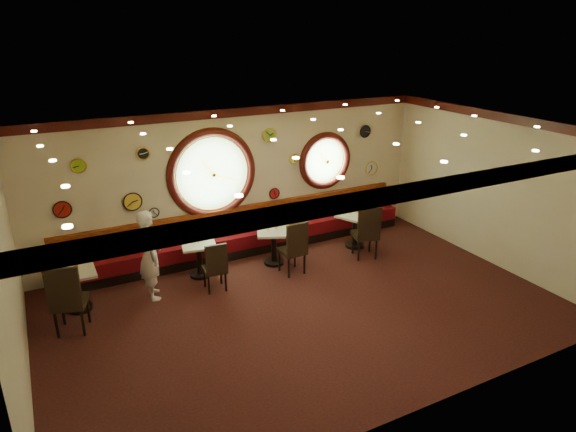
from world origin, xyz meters
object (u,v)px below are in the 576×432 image
object	(u,v)px
chair_d	(367,229)
condiment_d_salt	(350,212)
table_c	(274,243)
condiment_b_pepper	(199,241)
condiment_b_salt	(195,240)
condiment_b_bottle	(200,236)
condiment_d_pepper	(356,212)
condiment_d_bottle	(357,209)
waiter	(150,255)
chair_b	(215,264)
condiment_a_salt	(68,270)
table_d	(355,226)
condiment_c_pepper	(276,227)
table_b	(199,255)
chair_a	(67,295)
condiment_a_bottle	(76,265)
condiment_c_bottle	(278,224)
table_a	(77,286)
chair_c	(295,245)
condiment_a_pepper	(75,269)
condiment_c_salt	(268,229)

from	to	relation	value
chair_d	condiment_d_salt	size ratio (longest dim) A/B	8.05
table_c	condiment_b_pepper	size ratio (longest dim) A/B	9.97
condiment_b_salt	condiment_b_bottle	xyz separation A→B (m)	(0.14, 0.06, 0.03)
condiment_d_pepper	condiment_d_bottle	size ratio (longest dim) A/B	0.52
condiment_d_salt	condiment_d_bottle	bearing A→B (deg)	9.76
chair_d	waiter	world-z (taller)	waiter
chair_b	condiment_b_pepper	world-z (taller)	chair_b
condiment_a_salt	condiment_b_salt	xyz separation A→B (m)	(2.40, 0.32, -0.03)
chair_b	condiment_b_pepper	size ratio (longest dim) A/B	6.77
table_c	table_d	bearing A→B (deg)	-1.33
table_c	chair_b	world-z (taller)	chair_b
table_c	chair_d	world-z (taller)	chair_d
condiment_a_salt	condiment_b_pepper	size ratio (longest dim) A/B	1.13
condiment_b_pepper	condiment_c_pepper	size ratio (longest dim) A/B	0.93
table_b	chair_a	bearing A→B (deg)	-158.06
condiment_a_bottle	condiment_c_bottle	xyz separation A→B (m)	(4.04, 0.16, 0.01)
table_c	chair_b	xyz separation A→B (m)	(-1.52, -0.59, 0.09)
chair_b	waiter	xyz separation A→B (m)	(-1.12, 0.36, 0.29)
table_a	condiment_d_bottle	bearing A→B (deg)	1.33
condiment_c_pepper	waiter	world-z (taller)	waiter
condiment_b_salt	table_d	bearing A→B (deg)	-4.29
chair_b	condiment_b_pepper	xyz separation A→B (m)	(-0.07, 0.74, 0.20)
condiment_b_pepper	condiment_a_bottle	size ratio (longest dim) A/B	0.57
condiment_d_salt	condiment_d_pepper	bearing A→B (deg)	-22.01
chair_c	condiment_b_bottle	world-z (taller)	chair_c
table_b	condiment_a_pepper	distance (m)	2.37
table_d	condiment_a_bottle	world-z (taller)	condiment_a_bottle
condiment_a_salt	table_a	bearing A→B (deg)	-3.61
condiment_a_pepper	condiment_b_salt	bearing A→B (deg)	8.13
condiment_a_salt	condiment_d_pepper	xyz separation A→B (m)	(6.11, 0.05, 0.02)
condiment_b_pepper	chair_d	bearing A→B (deg)	-13.79
chair_a	condiment_c_pepper	bearing A→B (deg)	30.53
chair_b	condiment_b_salt	xyz separation A→B (m)	(-0.13, 0.82, 0.20)
condiment_b_pepper	condiment_d_pepper	xyz separation A→B (m)	(3.66, -0.19, 0.06)
table_b	condiment_a_salt	size ratio (longest dim) A/B	7.56
table_c	condiment_a_bottle	world-z (taller)	condiment_a_bottle
table_a	condiment_a_pepper	size ratio (longest dim) A/B	7.84
table_b	condiment_a_pepper	xyz separation A→B (m)	(-2.33, -0.27, 0.35)
table_c	condiment_d_bottle	xyz separation A→B (m)	(2.14, 0.05, 0.39)
condiment_d_salt	condiment_b_pepper	xyz separation A→B (m)	(-3.53, 0.14, -0.06)
condiment_d_pepper	condiment_b_bottle	world-z (taller)	condiment_b_bottle
condiment_c_pepper	condiment_b_bottle	size ratio (longest dim) A/B	0.59
chair_d	condiment_b_salt	size ratio (longest dim) A/B	7.26
condiment_c_salt	waiter	bearing A→B (deg)	-174.49
table_a	condiment_d_bottle	size ratio (longest dim) A/B	4.21
table_a	condiment_c_bottle	bearing A→B (deg)	3.03
condiment_a_bottle	chair_a	bearing A→B (deg)	-107.19
table_c	condiment_c_bottle	distance (m)	0.41
condiment_c_salt	condiment_c_bottle	distance (m)	0.30
chair_c	waiter	distance (m)	2.83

